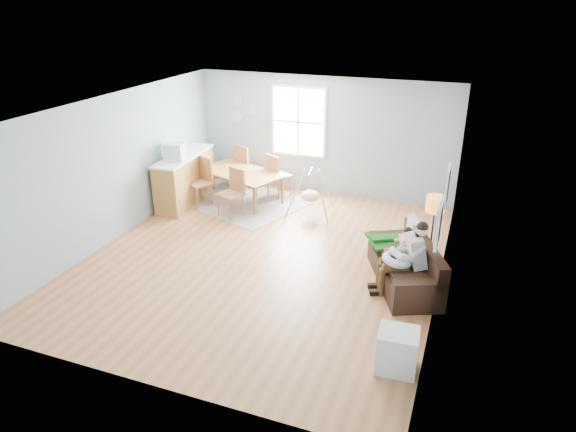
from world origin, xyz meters
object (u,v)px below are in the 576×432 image
at_px(floor_lamp, 435,211).
at_px(monitor, 175,152).
at_px(storage_cube, 397,350).
at_px(chair_sw, 202,178).
at_px(father, 406,255).
at_px(dining_table, 240,186).
at_px(counter, 185,178).
at_px(baby_swing, 310,195).
at_px(toddler, 402,244).
at_px(chair_ne, 276,173).
at_px(chair_se, 233,189).
at_px(sofa, 407,268).
at_px(chair_nw, 245,163).

bearing_deg(floor_lamp, monitor, 167.63).
relative_size(storage_cube, chair_sw, 0.52).
height_order(father, dining_table, father).
relative_size(counter, baby_swing, 1.85).
xyz_separation_m(floor_lamp, baby_swing, (-2.67, 1.89, -0.78)).
bearing_deg(dining_table, storage_cube, -26.13).
relative_size(toddler, chair_ne, 0.70).
bearing_deg(baby_swing, chair_ne, 146.96).
xyz_separation_m(floor_lamp, chair_sw, (-5.09, 1.61, -0.60)).
distance_m(father, chair_ne, 4.62).
relative_size(chair_se, chair_ne, 0.99).
relative_size(sofa, father, 1.67).
bearing_deg(floor_lamp, dining_table, 154.63).
bearing_deg(chair_ne, floor_lamp, -34.65).
xyz_separation_m(storage_cube, chair_ne, (-3.60, 4.99, 0.31)).
bearing_deg(dining_table, chair_se, -53.24).
bearing_deg(toddler, storage_cube, -81.85).
height_order(storage_cube, chair_sw, chair_sw).
xyz_separation_m(chair_ne, counter, (-1.79, -1.00, -0.03)).
height_order(floor_lamp, monitor, monitor).
bearing_deg(storage_cube, sofa, 95.09).
xyz_separation_m(father, monitor, (-5.15, 1.75, 0.64)).
bearing_deg(father, chair_sw, 155.61).
distance_m(chair_nw, counter, 1.58).
height_order(chair_se, monitor, monitor).
relative_size(chair_se, baby_swing, 0.94).
xyz_separation_m(toddler, floor_lamp, (0.44, 0.13, 0.58)).
xyz_separation_m(chair_nw, chair_ne, (0.93, -0.33, -0.03)).
bearing_deg(monitor, sofa, -15.85).
height_order(counter, baby_swing, counter).
xyz_separation_m(sofa, counter, (-5.20, 1.84, 0.29)).
bearing_deg(floor_lamp, sofa, -138.33).
distance_m(sofa, chair_ne, 4.44).
height_order(dining_table, chair_nw, chair_nw).
height_order(chair_se, counter, counter).
relative_size(floor_lamp, chair_ne, 1.43).
xyz_separation_m(chair_nw, counter, (-0.86, -1.33, -0.06)).
relative_size(floor_lamp, dining_table, 0.76).
bearing_deg(floor_lamp, baby_swing, 144.73).
height_order(monitor, baby_swing, monitor).
bearing_deg(baby_swing, toddler, -42.16).
bearing_deg(chair_sw, chair_nw, 70.72).
distance_m(chair_se, chair_ne, 1.37).
xyz_separation_m(floor_lamp, monitor, (-5.45, 1.20, 0.08)).
bearing_deg(father, dining_table, 147.16).
height_order(sofa, father, father).
distance_m(chair_se, counter, 1.37).
xyz_separation_m(dining_table, baby_swing, (1.73, -0.20, 0.09)).
relative_size(sofa, chair_nw, 1.90).
relative_size(sofa, floor_lamp, 1.39).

